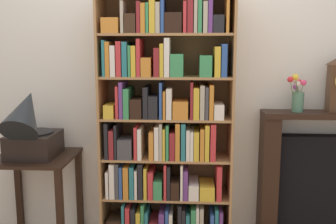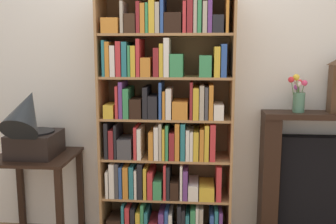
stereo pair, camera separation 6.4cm
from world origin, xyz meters
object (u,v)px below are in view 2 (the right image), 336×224
at_px(bookshelf, 164,129).
at_px(side_table_left, 37,176).
at_px(fireplace_mantel, 326,179).
at_px(flower_vase, 298,95).
at_px(gramophone, 30,127).

bearing_deg(bookshelf, side_table_left, -174.73).
xyz_separation_m(bookshelf, side_table_left, (-0.95, -0.09, -0.35)).
xyz_separation_m(fireplace_mantel, flower_vase, (-0.24, -0.02, 0.64)).
xyz_separation_m(gramophone, fireplace_mantel, (2.16, 0.23, -0.41)).
height_order(bookshelf, flower_vase, bookshelf).
relative_size(bookshelf, gramophone, 3.30).
bearing_deg(flower_vase, fireplace_mantel, 3.56).
bearing_deg(flower_vase, gramophone, -173.59).
relative_size(side_table_left, gramophone, 1.20).
relative_size(bookshelf, flower_vase, 6.69).
distance_m(gramophone, flower_vase, 1.94).
bearing_deg(side_table_left, bookshelf, 5.27).
bearing_deg(bookshelf, flower_vase, 3.77).
bearing_deg(side_table_left, flower_vase, 4.52).
height_order(gramophone, flower_vase, flower_vase).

